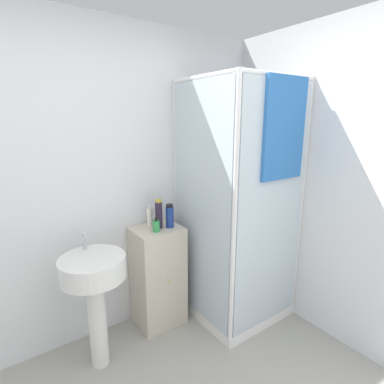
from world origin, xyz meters
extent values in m
cube|color=silver|center=(0.00, 1.70, 1.25)|extent=(6.40, 0.06, 2.50)
cube|color=white|center=(1.27, 1.27, 0.04)|extent=(0.81, 0.81, 0.09)
cylinder|color=white|center=(1.65, 1.65, 1.04)|extent=(0.04, 0.04, 2.09)
cylinder|color=white|center=(0.88, 1.65, 1.04)|extent=(0.04, 0.04, 2.09)
cylinder|color=white|center=(1.65, 0.88, 1.04)|extent=(0.04, 0.04, 2.09)
cylinder|color=white|center=(0.88, 0.88, 1.04)|extent=(0.04, 0.04, 2.09)
cylinder|color=white|center=(1.27, 0.88, 2.07)|extent=(0.77, 0.04, 0.04)
cylinder|color=white|center=(1.27, 1.65, 2.07)|extent=(0.77, 0.04, 0.04)
cylinder|color=white|center=(0.88, 1.27, 2.07)|extent=(0.04, 0.77, 0.04)
cylinder|color=white|center=(1.65, 1.27, 2.07)|extent=(0.04, 0.77, 0.04)
cube|color=silver|center=(1.27, 0.87, 1.07)|extent=(0.73, 0.01, 1.96)
cube|color=silver|center=(0.87, 1.27, 1.07)|extent=(0.01, 0.73, 1.96)
cylinder|color=#B7BABF|center=(1.47, 1.59, 0.87)|extent=(0.02, 0.02, 1.57)
cylinder|color=#B7BABF|center=(1.47, 1.54, 1.68)|extent=(0.07, 0.07, 0.04)
cube|color=#2D6BB7|center=(1.32, 0.85, 1.70)|extent=(0.43, 0.03, 0.75)
cube|color=beige|center=(0.58, 1.50, 0.44)|extent=(0.40, 0.34, 0.89)
sphere|color=gold|center=(0.58, 1.32, 0.49)|extent=(0.02, 0.02, 0.02)
cylinder|color=white|center=(-0.01, 1.32, 0.35)|extent=(0.13, 0.13, 0.71)
cylinder|color=white|center=(-0.01, 1.32, 0.78)|extent=(0.45, 0.45, 0.15)
cylinder|color=#B7BABF|center=(-0.01, 1.48, 0.92)|extent=(0.02, 0.02, 0.13)
cube|color=#B7BABF|center=(-0.01, 1.44, 0.98)|extent=(0.02, 0.07, 0.02)
cylinder|color=green|center=(0.54, 1.43, 0.93)|extent=(0.06, 0.06, 0.09)
cylinder|color=black|center=(0.54, 1.43, 0.99)|extent=(0.02, 0.02, 0.02)
cube|color=black|center=(0.54, 1.41, 1.01)|extent=(0.01, 0.03, 0.01)
cylinder|color=#281E33|center=(0.60, 1.48, 1.00)|extent=(0.06, 0.06, 0.22)
cylinder|color=gold|center=(0.60, 1.48, 1.12)|extent=(0.05, 0.05, 0.02)
cylinder|color=navy|center=(0.69, 1.45, 0.97)|extent=(0.07, 0.07, 0.17)
cylinder|color=black|center=(0.69, 1.45, 1.07)|extent=(0.06, 0.06, 0.02)
cylinder|color=white|center=(0.56, 1.57, 0.96)|extent=(0.05, 0.05, 0.15)
cylinder|color=silver|center=(0.56, 1.57, 1.05)|extent=(0.02, 0.02, 0.02)
cube|color=silver|center=(0.56, 1.56, 1.07)|extent=(0.01, 0.03, 0.01)
camera|label=1|loc=(-0.52, -0.59, 1.78)|focal=28.00mm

